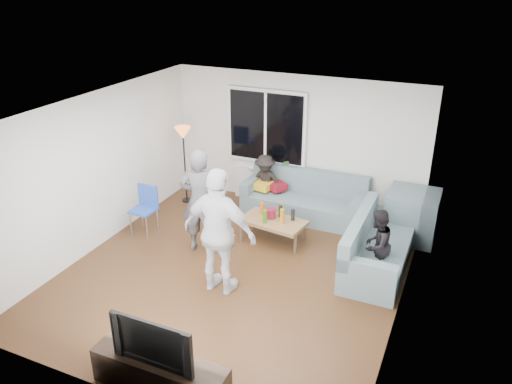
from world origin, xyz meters
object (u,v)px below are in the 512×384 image
at_px(player_left, 200,201).
at_px(television, 157,339).
at_px(sofa_right_section, 380,244).
at_px(sofa_back_section, 304,196).
at_px(floor_lamp, 185,165).
at_px(tv_console, 160,374).
at_px(coffee_table, 273,230).
at_px(spectator_right, 377,245).
at_px(spectator_back, 265,182).
at_px(side_chair, 143,211).
at_px(player_right, 220,233).

xyz_separation_m(player_left, television, (1.12, -2.92, -0.17)).
bearing_deg(sofa_right_section, sofa_back_section, 53.51).
xyz_separation_m(floor_lamp, tv_console, (2.35, -4.47, -0.56)).
bearing_deg(tv_console, coffee_table, 91.94).
bearing_deg(television, spectator_right, 62.01).
bearing_deg(sofa_back_section, player_left, -122.22).
distance_m(floor_lamp, spectator_back, 1.64).
bearing_deg(floor_lamp, player_left, -51.53).
relative_size(spectator_right, spectator_back, 1.02).
xyz_separation_m(sofa_right_section, tv_console, (-1.72, -3.54, -0.20)).
xyz_separation_m(sofa_right_section, television, (-1.72, -3.54, 0.30)).
bearing_deg(player_left, side_chair, -21.16).
xyz_separation_m(spectator_right, television, (-1.72, -3.24, 0.16)).
bearing_deg(television, spectator_back, 98.97).
height_order(side_chair, spectator_back, spectator_back).
bearing_deg(spectator_right, tv_console, -10.07).
bearing_deg(side_chair, tv_console, -51.69).
xyz_separation_m(player_left, spectator_back, (0.36, 1.88, -0.34)).
height_order(coffee_table, spectator_back, spectator_back).
height_order(spectator_back, tv_console, spectator_back).
bearing_deg(television, sofa_back_section, 89.37).
height_order(spectator_back, television, spectator_back).
xyz_separation_m(sofa_right_section, spectator_back, (-2.48, 1.26, 0.13)).
xyz_separation_m(floor_lamp, spectator_back, (1.59, 0.33, -0.22)).
height_order(coffee_table, player_left, player_left).
bearing_deg(spectator_back, tv_console, -80.67).
bearing_deg(player_left, sofa_right_section, 175.63).
bearing_deg(spectator_right, floor_lamp, -88.89).
relative_size(sofa_back_section, spectator_right, 2.02).
relative_size(tv_console, television, 1.60).
distance_m(coffee_table, player_right, 1.84).
height_order(sofa_right_section, player_left, player_left).
bearing_deg(coffee_table, side_chair, -163.59).
height_order(coffee_table, side_chair, side_chair).
relative_size(spectator_right, tv_console, 0.71).
relative_size(floor_lamp, player_right, 0.81).
xyz_separation_m(coffee_table, player_right, (-0.15, -1.67, 0.76)).
xyz_separation_m(spectator_right, tv_console, (-1.72, -3.24, -0.35)).
distance_m(player_left, spectator_right, 2.87).
distance_m(spectator_right, television, 3.67).
xyz_separation_m(sofa_back_section, player_left, (-1.17, -1.85, 0.47)).
bearing_deg(television, floor_lamp, 117.72).
height_order(sofa_right_section, tv_console, sofa_right_section).
height_order(sofa_back_section, spectator_back, spectator_back).
distance_m(player_right, television, 2.03).
xyz_separation_m(spectator_back, television, (0.76, -4.80, 0.17)).
bearing_deg(sofa_back_section, spectator_back, 177.88).
relative_size(side_chair, player_right, 0.45).
bearing_deg(coffee_table, tv_console, -88.06).
bearing_deg(coffee_table, floor_lamp, 160.22).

